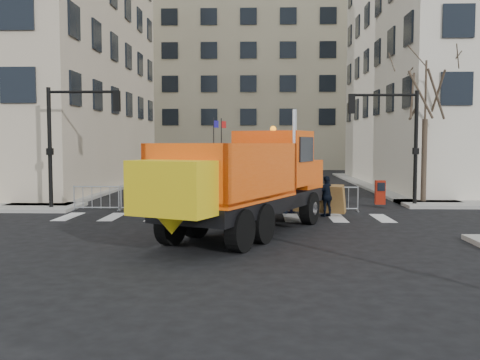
{
  "coord_description": "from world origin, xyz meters",
  "views": [
    {
      "loc": [
        1.21,
        -15.69,
        2.99
      ],
      "look_at": [
        0.55,
        2.5,
        1.72
      ],
      "focal_mm": 40.0,
      "sensor_mm": 36.0,
      "label": 1
    }
  ],
  "objects_px": {
    "cop_a": "(289,190)",
    "worker": "(142,183)",
    "newspaper_box": "(380,192)",
    "plow_truck": "(245,179)",
    "cop_c": "(327,196)",
    "cop_b": "(292,190)"
  },
  "relations": [
    {
      "from": "cop_b",
      "to": "cop_c",
      "type": "height_order",
      "value": "cop_b"
    },
    {
      "from": "cop_a",
      "to": "newspaper_box",
      "type": "xyz_separation_m",
      "value": [
        4.32,
        2.28,
        -0.31
      ]
    },
    {
      "from": "plow_truck",
      "to": "cop_c",
      "type": "distance_m",
      "value": 5.51
    },
    {
      "from": "plow_truck",
      "to": "cop_b",
      "type": "distance_m",
      "value": 5.81
    },
    {
      "from": "cop_a",
      "to": "worker",
      "type": "height_order",
      "value": "cop_a"
    },
    {
      "from": "worker",
      "to": "plow_truck",
      "type": "bearing_deg",
      "value": -62.76
    },
    {
      "from": "cop_a",
      "to": "newspaper_box",
      "type": "height_order",
      "value": "cop_a"
    },
    {
      "from": "plow_truck",
      "to": "cop_a",
      "type": "xyz_separation_m",
      "value": [
        1.74,
        5.29,
        -0.81
      ]
    },
    {
      "from": "plow_truck",
      "to": "cop_a",
      "type": "height_order",
      "value": "plow_truck"
    },
    {
      "from": "plow_truck",
      "to": "worker",
      "type": "distance_m",
      "value": 9.63
    },
    {
      "from": "cop_a",
      "to": "cop_c",
      "type": "xyz_separation_m",
      "value": [
        1.48,
        -0.92,
        -0.18
      ]
    },
    {
      "from": "cop_a",
      "to": "newspaper_box",
      "type": "bearing_deg",
      "value": 175.23
    },
    {
      "from": "plow_truck",
      "to": "cop_a",
      "type": "distance_m",
      "value": 5.63
    },
    {
      "from": "cop_b",
      "to": "worker",
      "type": "distance_m",
      "value": 7.5
    },
    {
      "from": "cop_c",
      "to": "worker",
      "type": "relative_size",
      "value": 0.9
    },
    {
      "from": "plow_truck",
      "to": "worker",
      "type": "bearing_deg",
      "value": 57.19
    },
    {
      "from": "cop_b",
      "to": "newspaper_box",
      "type": "distance_m",
      "value": 4.7
    },
    {
      "from": "plow_truck",
      "to": "cop_c",
      "type": "xyz_separation_m",
      "value": [
        3.21,
        4.37,
        -1.0
      ]
    },
    {
      "from": "plow_truck",
      "to": "worker",
      "type": "relative_size",
      "value": 5.83
    },
    {
      "from": "newspaper_box",
      "to": "cop_b",
      "type": "bearing_deg",
      "value": -148.16
    },
    {
      "from": "cop_c",
      "to": "worker",
      "type": "height_order",
      "value": "worker"
    },
    {
      "from": "plow_truck",
      "to": "cop_a",
      "type": "bearing_deg",
      "value": 6.68
    }
  ]
}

